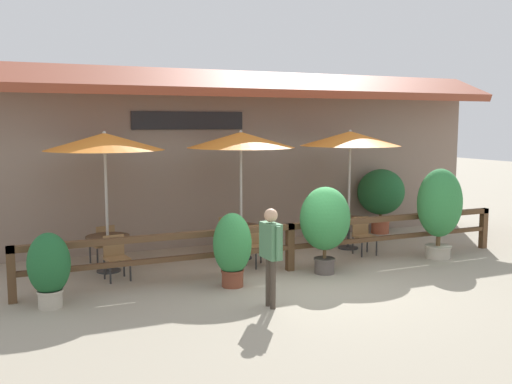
# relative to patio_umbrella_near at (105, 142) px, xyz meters

# --- Properties ---
(ground_plane) EXTENTS (60.00, 60.00, 0.00)m
(ground_plane) POSITION_rel_patio_umbrella_near_xyz_m (3.35, -2.44, -2.58)
(ground_plane) COLOR #9E937F
(building_facade) EXTENTS (14.28, 1.49, 4.23)m
(building_facade) POSITION_rel_patio_umbrella_near_xyz_m (3.34, 1.66, -0.42)
(building_facade) COLOR gray
(building_facade) RESTS_ON ground
(patio_railing) EXTENTS (10.40, 0.14, 0.95)m
(patio_railing) POSITION_rel_patio_umbrella_near_xyz_m (3.35, -1.39, -1.89)
(patio_railing) COLOR brown
(patio_railing) RESTS_ON ground
(patio_umbrella_near) EXTENTS (2.32, 2.32, 2.79)m
(patio_umbrella_near) POSITION_rel_patio_umbrella_near_xyz_m (0.00, 0.00, 0.00)
(patio_umbrella_near) COLOR #B7B2A8
(patio_umbrella_near) RESTS_ON ground
(dining_table_near) EXTENTS (0.86, 0.86, 0.73)m
(dining_table_near) POSITION_rel_patio_umbrella_near_xyz_m (0.00, 0.00, -2.01)
(dining_table_near) COLOR #4C3826
(dining_table_near) RESTS_ON ground
(chair_near_streetside) EXTENTS (0.47, 0.47, 0.83)m
(chair_near_streetside) POSITION_rel_patio_umbrella_near_xyz_m (0.04, -0.64, -2.12)
(chair_near_streetside) COLOR olive
(chair_near_streetside) RESTS_ON ground
(chair_near_wallside) EXTENTS (0.51, 0.51, 0.83)m
(chair_near_wallside) POSITION_rel_patio_umbrella_near_xyz_m (0.01, 0.64, -2.12)
(chair_near_wallside) COLOR olive
(chair_near_wallside) RESTS_ON ground
(patio_umbrella_middle) EXTENTS (2.32, 2.32, 2.79)m
(patio_umbrella_middle) POSITION_rel_patio_umbrella_near_xyz_m (2.85, -0.04, 0.00)
(patio_umbrella_middle) COLOR #B7B2A8
(patio_umbrella_middle) RESTS_ON ground
(dining_table_middle) EXTENTS (0.86, 0.86, 0.73)m
(dining_table_middle) POSITION_rel_patio_umbrella_near_xyz_m (2.85, -0.04, -2.01)
(dining_table_middle) COLOR #4C3826
(dining_table_middle) RESTS_ON ground
(chair_middle_streetside) EXTENTS (0.49, 0.49, 0.83)m
(chair_middle_streetside) POSITION_rel_patio_umbrella_near_xyz_m (2.90, -0.76, -2.12)
(chair_middle_streetside) COLOR olive
(chair_middle_streetside) RESTS_ON ground
(chair_middle_wallside) EXTENTS (0.50, 0.50, 0.83)m
(chair_middle_wallside) POSITION_rel_patio_umbrella_near_xyz_m (2.78, 0.68, -2.12)
(chair_middle_wallside) COLOR olive
(chair_middle_wallside) RESTS_ON ground
(patio_umbrella_far) EXTENTS (2.32, 2.32, 2.79)m
(patio_umbrella_far) POSITION_rel_patio_umbrella_near_xyz_m (5.53, -0.14, 0.00)
(patio_umbrella_far) COLOR #B7B2A8
(patio_umbrella_far) RESTS_ON ground
(dining_table_far) EXTENTS (0.86, 0.86, 0.73)m
(dining_table_far) POSITION_rel_patio_umbrella_near_xyz_m (5.53, -0.14, -2.01)
(dining_table_far) COLOR #4C3826
(dining_table_far) RESTS_ON ground
(chair_far_streetside) EXTENTS (0.44, 0.44, 0.83)m
(chair_far_streetside) POSITION_rel_patio_umbrella_near_xyz_m (5.52, -0.78, -2.12)
(chair_far_streetside) COLOR olive
(chair_far_streetside) RESTS_ON ground
(chair_far_wallside) EXTENTS (0.47, 0.47, 0.83)m
(chair_far_wallside) POSITION_rel_patio_umbrella_near_xyz_m (5.52, 0.50, -2.12)
(chair_far_wallside) COLOR olive
(chair_far_wallside) RESTS_ON ground
(potted_plant_corner_fern) EXTENTS (1.00, 0.90, 1.97)m
(potted_plant_corner_fern) POSITION_rel_patio_umbrella_near_xyz_m (6.81, -1.75, -1.43)
(potted_plant_corner_fern) COLOR #B7AD99
(potted_plant_corner_fern) RESTS_ON ground
(potted_plant_small_flowering) EXTENTS (0.67, 0.60, 1.22)m
(potted_plant_small_flowering) POSITION_rel_patio_umbrella_near_xyz_m (-1.23, -1.89, -1.92)
(potted_plant_small_flowering) COLOR #B7AD99
(potted_plant_small_flowering) RESTS_ON ground
(potted_plant_broad_leaf) EXTENTS (0.71, 0.64, 1.35)m
(potted_plant_broad_leaf) POSITION_rel_patio_umbrella_near_xyz_m (1.89, -1.96, -1.85)
(potted_plant_broad_leaf) COLOR brown
(potted_plant_broad_leaf) RESTS_ON ground
(potted_plant_tall_tropical) EXTENTS (1.01, 0.91, 1.72)m
(potted_plant_tall_tropical) POSITION_rel_patio_umbrella_near_xyz_m (3.87, -1.85, -1.53)
(potted_plant_tall_tropical) COLOR #564C47
(potted_plant_tall_tropical) RESTS_ON ground
(potted_plant_entrance_palm) EXTENTS (1.29, 1.16, 1.72)m
(potted_plant_entrance_palm) POSITION_rel_patio_umbrella_near_xyz_m (7.35, 1.11, -1.51)
(potted_plant_entrance_palm) COLOR #9E4C33
(potted_plant_entrance_palm) RESTS_ON ground
(pedestrian) EXTENTS (0.22, 0.57, 1.61)m
(pedestrian) POSITION_rel_patio_umbrella_near_xyz_m (2.01, -3.31, -1.55)
(pedestrian) COLOR #42382D
(pedestrian) RESTS_ON ground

